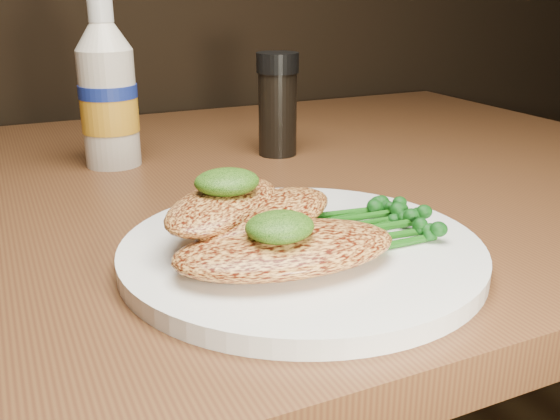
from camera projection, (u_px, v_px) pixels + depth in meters
name	position (u px, v px, depth m)	size (l,w,h in m)	color
plate	(302.00, 251.00, 0.49)	(0.28, 0.28, 0.01)	white
chicken_front	(286.00, 249.00, 0.44)	(0.16, 0.09, 0.03)	#ECA14B
chicken_mid	(266.00, 214.00, 0.49)	(0.14, 0.07, 0.02)	#ECA14B
chicken_back	(223.00, 204.00, 0.49)	(0.14, 0.07, 0.02)	#ECA14B
pesto_front	(280.00, 227.00, 0.43)	(0.05, 0.05, 0.02)	black
pesto_back	(227.00, 182.00, 0.48)	(0.05, 0.05, 0.02)	black
broccolini_bundle	(352.00, 223.00, 0.50)	(0.13, 0.10, 0.02)	#1A5813
mayo_bottle	(107.00, 86.00, 0.72)	(0.07, 0.07, 0.19)	beige
pepper_grinder	(278.00, 105.00, 0.78)	(0.05, 0.05, 0.13)	black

